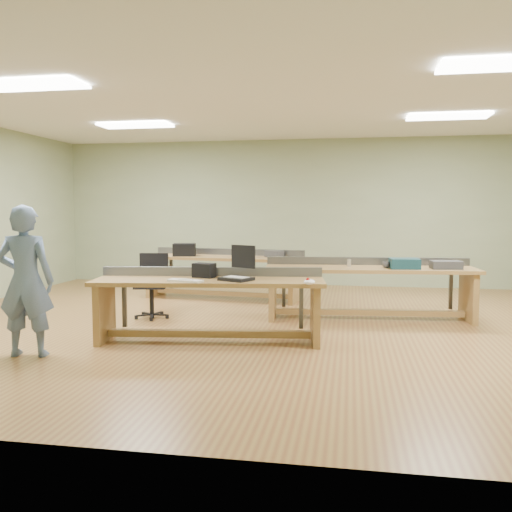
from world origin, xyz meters
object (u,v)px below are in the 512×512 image
object	(u,v)px
camera_bag	(204,270)
drinks_can	(349,263)
workbench_back	(223,267)
person	(26,281)
parts_bin_grey	(446,265)
workbench_front	(209,295)
mug	(386,265)
workbench_mid	(369,280)
parts_bin_teal	(404,263)
laptop_base	(236,279)
task_chair	(152,294)

from	to	relation	value
camera_bag	drinks_can	size ratio (longest dim) A/B	2.38
workbench_back	person	distance (m)	4.20
camera_bag	parts_bin_grey	world-z (taller)	camera_bag
workbench_front	person	bearing A→B (deg)	-158.83
workbench_front	mug	xyz separation A→B (m)	(2.14, 1.59, 0.24)
workbench_mid	workbench_back	xyz separation A→B (m)	(-2.47, 1.38, -0.00)
workbench_mid	drinks_can	size ratio (longest dim) A/B	28.36
workbench_mid	mug	world-z (taller)	workbench_mid
parts_bin_teal	drinks_can	size ratio (longest dim) A/B	3.74
workbench_back	parts_bin_grey	size ratio (longest dim) A/B	7.10
workbench_front	laptop_base	xyz separation A→B (m)	(0.35, -0.09, 0.22)
camera_bag	drinks_can	world-z (taller)	camera_bag
laptop_base	workbench_mid	bearing A→B (deg)	74.40
person	laptop_base	distance (m)	2.28
workbench_front	workbench_back	distance (m)	3.10
person	workbench_back	bearing A→B (deg)	-116.78
workbench_mid	mug	bearing A→B (deg)	-25.23
mug	drinks_can	bearing A→B (deg)	170.41
workbench_front	person	size ratio (longest dim) A/B	1.71
workbench_front	workbench_mid	world-z (taller)	same
parts_bin_teal	parts_bin_grey	world-z (taller)	parts_bin_teal
workbench_back	task_chair	xyz separation A→B (m)	(-0.63, -1.82, -0.21)
workbench_front	mug	distance (m)	2.68
camera_bag	parts_bin_teal	distance (m)	2.87
camera_bag	task_chair	world-z (taller)	task_chair
person	workbench_mid	bearing A→B (deg)	-154.42
workbench_front	parts_bin_grey	distance (m)	3.38
workbench_mid	task_chair	world-z (taller)	task_chair
workbench_mid	parts_bin_teal	size ratio (longest dim) A/B	7.59
person	mug	world-z (taller)	person
drinks_can	task_chair	bearing A→B (deg)	-171.00
task_chair	drinks_can	bearing A→B (deg)	-0.18
laptop_base	mug	distance (m)	2.46
workbench_mid	person	bearing A→B (deg)	-149.42
workbench_front	workbench_mid	xyz separation A→B (m)	(1.91, 1.68, 0.01)
laptop_base	task_chair	bearing A→B (deg)	165.18
person	task_chair	distance (m)	2.32
workbench_back	drinks_can	size ratio (longest dim) A/B	26.87
workbench_front	workbench_mid	distance (m)	2.54
camera_bag	workbench_back	bearing A→B (deg)	115.04
camera_bag	task_chair	xyz separation A→B (m)	(-1.09, 1.12, -0.50)
camera_bag	mug	bearing A→B (deg)	49.54
laptop_base	parts_bin_teal	bearing A→B (deg)	65.01
person	drinks_can	bearing A→B (deg)	-152.16
camera_bag	drinks_can	distance (m)	2.33
workbench_mid	parts_bin_grey	xyz separation A→B (m)	(1.04, -0.05, 0.25)
parts_bin_grey	camera_bag	bearing A→B (deg)	-153.56
laptop_base	parts_bin_teal	world-z (taller)	parts_bin_teal
person	parts_bin_teal	distance (m)	4.85
parts_bin_grey	mug	bearing A→B (deg)	-177.44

